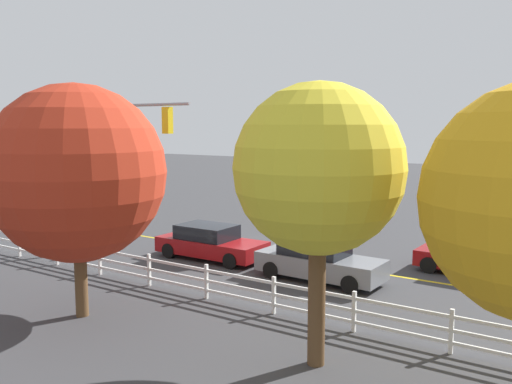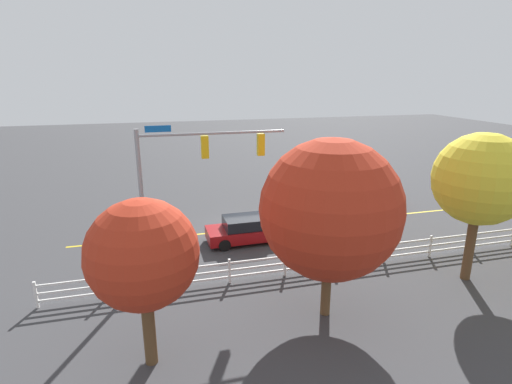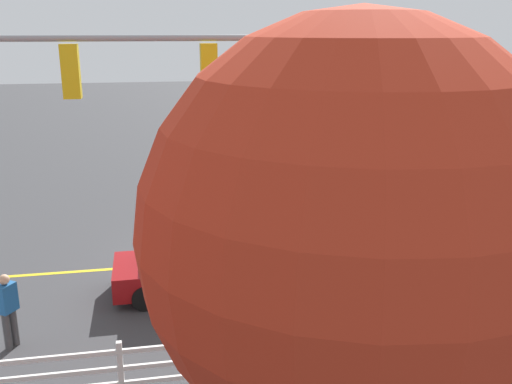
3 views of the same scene
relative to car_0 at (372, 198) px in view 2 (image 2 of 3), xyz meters
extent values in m
plane|color=#38383A|center=(9.61, 1.94, -0.66)|extent=(120.00, 120.00, 0.00)
cube|color=gold|center=(5.61, 1.94, -0.65)|extent=(28.00, 0.16, 0.01)
cylinder|color=gray|center=(15.34, 6.15, 2.72)|extent=(0.20, 0.20, 6.75)
cylinder|color=gray|center=(12.06, 6.15, 5.79)|extent=(6.56, 0.12, 0.12)
cube|color=#0C59B2|center=(14.44, 6.17, 6.07)|extent=(1.10, 0.03, 0.28)
cube|color=gold|center=(12.47, 6.15, 5.19)|extent=(0.32, 0.28, 1.00)
sphere|color=red|center=(12.47, 6.00, 5.51)|extent=(0.17, 0.17, 0.17)
sphere|color=orange|center=(12.47, 6.00, 5.19)|extent=(0.17, 0.17, 0.17)
sphere|color=#148C19|center=(12.47, 6.00, 4.87)|extent=(0.17, 0.17, 0.17)
cube|color=gold|center=(9.88, 6.15, 5.19)|extent=(0.32, 0.28, 1.00)
sphere|color=red|center=(9.88, 6.00, 5.51)|extent=(0.17, 0.17, 0.17)
sphere|color=orange|center=(9.88, 6.00, 5.19)|extent=(0.17, 0.17, 0.17)
sphere|color=#148C19|center=(9.88, 6.00, 4.87)|extent=(0.17, 0.17, 0.17)
cube|color=maroon|center=(0.05, 0.00, -0.13)|extent=(3.99, 1.95, 0.61)
cube|color=black|center=(-0.15, 0.00, 0.45)|extent=(1.74, 1.70, 0.56)
cylinder|color=black|center=(1.41, 0.81, -0.34)|extent=(0.65, 0.24, 0.64)
cylinder|color=black|center=(1.36, -0.90, -0.34)|extent=(0.65, 0.24, 0.64)
cylinder|color=black|center=(-1.26, 0.89, -0.34)|extent=(0.65, 0.24, 0.64)
cylinder|color=black|center=(-1.32, -0.81, -0.34)|extent=(0.65, 0.24, 0.64)
cube|color=maroon|center=(9.79, 3.69, -0.12)|extent=(4.81, 1.93, 0.64)
cube|color=black|center=(10.03, 3.69, 0.50)|extent=(2.40, 1.72, 0.59)
cylinder|color=black|center=(8.17, 2.79, -0.34)|extent=(0.64, 0.23, 0.64)
cylinder|color=black|center=(8.15, 4.54, -0.34)|extent=(0.64, 0.23, 0.64)
cylinder|color=black|center=(11.43, 2.83, -0.34)|extent=(0.64, 0.23, 0.64)
cylinder|color=black|center=(11.40, 4.58, -0.34)|extent=(0.64, 0.23, 0.64)
cube|color=slate|center=(4.47, 4.03, -0.08)|extent=(4.75, 1.84, 0.72)
cube|color=black|center=(4.70, 4.02, 0.54)|extent=(2.39, 1.61, 0.52)
cylinder|color=black|center=(2.85, 3.27, -0.34)|extent=(0.65, 0.24, 0.64)
cylinder|color=black|center=(2.89, 4.87, -0.34)|extent=(0.65, 0.24, 0.64)
cylinder|color=black|center=(6.04, 3.19, -0.34)|extent=(0.65, 0.24, 0.64)
cylinder|color=black|center=(6.09, 4.78, -0.34)|extent=(0.65, 0.24, 0.64)
cylinder|color=#3F3F42|center=(14.18, 5.68, -0.23)|extent=(0.16, 0.16, 0.85)
cylinder|color=#3F3F42|center=(14.28, 5.85, -0.23)|extent=(0.16, 0.16, 0.85)
cube|color=#1E5999|center=(14.23, 5.76, 0.50)|extent=(0.43, 0.48, 0.62)
sphere|color=tan|center=(14.23, 5.76, 0.92)|extent=(0.22, 0.22, 0.22)
cube|color=white|center=(-1.19, 7.97, -0.08)|extent=(0.10, 0.10, 1.15)
cube|color=white|center=(1.41, 7.97, -0.08)|extent=(0.10, 0.10, 1.15)
cube|color=white|center=(4.01, 7.97, -0.08)|extent=(0.10, 0.10, 1.15)
cube|color=white|center=(6.61, 7.97, -0.08)|extent=(0.10, 0.10, 1.15)
cube|color=white|center=(9.21, 7.97, -0.08)|extent=(0.10, 0.10, 1.15)
cube|color=white|center=(11.81, 7.97, -0.08)|extent=(0.10, 0.10, 1.15)
cube|color=white|center=(14.41, 7.97, -0.08)|extent=(0.10, 0.10, 1.15)
cube|color=white|center=(17.01, 7.97, -0.08)|extent=(0.10, 0.10, 1.15)
cube|color=white|center=(19.61, 7.97, -0.08)|extent=(0.10, 0.10, 1.15)
cube|color=white|center=(6.61, 7.97, 0.29)|extent=(26.00, 0.06, 0.09)
cube|color=white|center=(6.61, 7.97, -0.06)|extent=(26.00, 0.06, 0.09)
cube|color=white|center=(6.61, 7.97, -0.38)|extent=(26.00, 0.06, 0.09)
cylinder|color=brown|center=(1.35, 10.37, 0.95)|extent=(0.41, 0.41, 3.21)
sphere|color=yellow|center=(1.35, 10.37, 4.04)|extent=(3.97, 3.97, 3.97)
cylinder|color=brown|center=(15.27, 12.38, 0.62)|extent=(0.40, 0.40, 2.54)
sphere|color=#B22D19|center=(15.27, 12.38, 3.16)|extent=(3.40, 3.40, 3.40)
cylinder|color=brown|center=(8.70, 11.29, 0.52)|extent=(0.37, 0.37, 2.35)
sphere|color=#B22D19|center=(8.70, 11.29, 3.64)|extent=(5.19, 5.19, 5.19)
camera|label=1|loc=(-4.28, 21.41, 5.03)|focal=37.94mm
camera|label=2|loc=(14.82, 23.78, 8.28)|focal=28.09mm
camera|label=3|loc=(11.00, 17.38, 5.96)|focal=39.75mm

